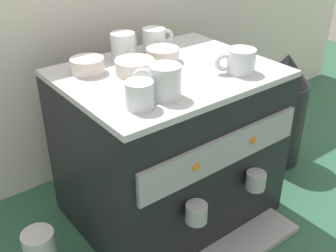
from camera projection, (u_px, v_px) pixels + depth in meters
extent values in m
plane|color=#28563D|center=(168.00, 207.00, 1.38)|extent=(4.00, 4.00, 0.00)
cube|color=silver|center=(98.00, 37.00, 1.41)|extent=(2.80, 0.03, 0.97)
cube|color=black|center=(168.00, 147.00, 1.26)|extent=(0.58, 0.45, 0.47)
cube|color=#B7B7BC|center=(168.00, 73.00, 1.15)|extent=(0.58, 0.45, 0.02)
cube|color=#939399|center=(224.00, 152.00, 1.05)|extent=(0.53, 0.01, 0.09)
cylinder|color=orange|center=(196.00, 167.00, 1.00)|extent=(0.02, 0.01, 0.02)
cylinder|color=orange|center=(254.00, 140.00, 1.10)|extent=(0.02, 0.01, 0.02)
cylinder|color=#939399|center=(196.00, 213.00, 1.04)|extent=(0.06, 0.06, 0.05)
cylinder|color=#939399|center=(256.00, 181.00, 1.16)|extent=(0.06, 0.06, 0.05)
cylinder|color=silver|center=(123.00, 46.00, 1.20)|extent=(0.07, 0.07, 0.08)
torus|color=silver|center=(131.00, 42.00, 1.24)|extent=(0.06, 0.04, 0.06)
cylinder|color=silver|center=(165.00, 81.00, 0.97)|extent=(0.08, 0.08, 0.08)
torus|color=silver|center=(144.00, 80.00, 0.98)|extent=(0.05, 0.05, 0.06)
cylinder|color=silver|center=(139.00, 95.00, 0.93)|extent=(0.07, 0.07, 0.06)
torus|color=silver|center=(149.00, 88.00, 0.96)|extent=(0.05, 0.03, 0.05)
cylinder|color=silver|center=(154.00, 40.00, 1.27)|extent=(0.07, 0.07, 0.07)
torus|color=silver|center=(166.00, 37.00, 1.29)|extent=(0.05, 0.01, 0.05)
cylinder|color=silver|center=(241.00, 61.00, 1.11)|extent=(0.08, 0.08, 0.07)
torus|color=silver|center=(223.00, 62.00, 1.10)|extent=(0.05, 0.03, 0.05)
cylinder|color=beige|center=(135.00, 67.00, 1.11)|extent=(0.11, 0.11, 0.04)
cylinder|color=beige|center=(135.00, 72.00, 1.12)|extent=(0.06, 0.06, 0.01)
cylinder|color=beige|center=(163.00, 55.00, 1.19)|extent=(0.10, 0.10, 0.04)
cylinder|color=beige|center=(163.00, 60.00, 1.20)|extent=(0.05, 0.05, 0.01)
cylinder|color=beige|center=(87.00, 65.00, 1.12)|extent=(0.09, 0.09, 0.04)
cylinder|color=beige|center=(88.00, 71.00, 1.13)|extent=(0.05, 0.05, 0.01)
cylinder|color=black|center=(279.00, 122.00, 1.56)|extent=(0.18, 0.18, 0.32)
cone|color=black|center=(287.00, 69.00, 1.45)|extent=(0.17, 0.17, 0.11)
cylinder|color=#B7B7BC|center=(41.00, 252.00, 1.12)|extent=(0.09, 0.09, 0.13)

